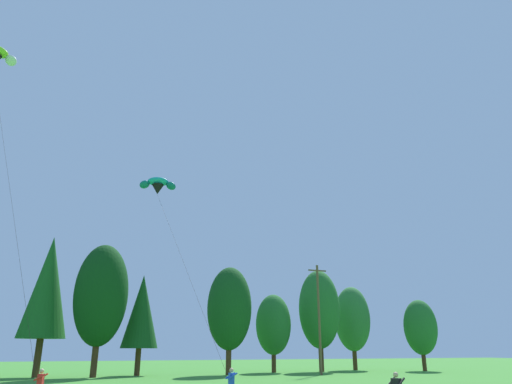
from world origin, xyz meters
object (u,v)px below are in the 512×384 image
at_px(kite_flyer_near, 40,384).
at_px(kite_flyer_mid, 231,382).
at_px(parafoil_kite_mid_teal, 158,186).
at_px(utility_pole, 319,316).

relative_size(kite_flyer_near, kite_flyer_mid, 1.00).
bearing_deg(parafoil_kite_mid_teal, kite_flyer_near, -115.16).
xyz_separation_m(utility_pole, kite_flyer_near, (-26.71, -19.71, -5.07)).
distance_m(utility_pole, kite_flyer_near, 33.58).
height_order(utility_pole, kite_flyer_near, utility_pole).
distance_m(utility_pole, kite_flyer_mid, 28.83).
bearing_deg(kite_flyer_mid, utility_pole, 51.54).
distance_m(kite_flyer_near, parafoil_kite_mid_teal, 24.64).
bearing_deg(kite_flyer_mid, parafoil_kite_mid_teal, 94.02).
xyz_separation_m(kite_flyer_near, parafoil_kite_mid_teal, (7.73, 16.44, 16.65)).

